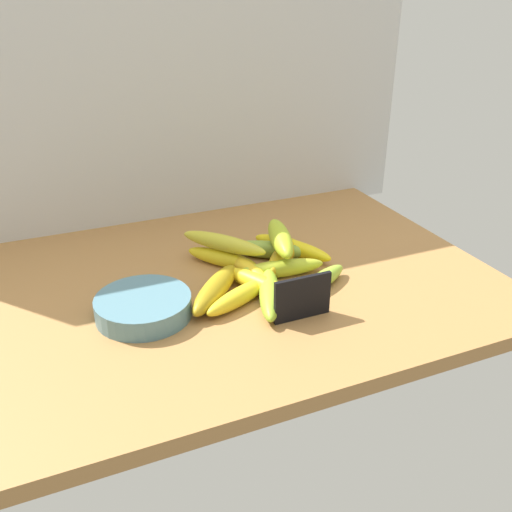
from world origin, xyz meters
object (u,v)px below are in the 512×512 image
Objects in this scene: chalkboard_sign at (302,299)px; banana_10 at (292,248)px; banana_12 at (280,238)px; fruit_bowl at (143,307)px; banana_2 at (262,285)px; banana_3 at (268,250)px; banana_8 at (215,289)px; banana_6 at (270,294)px; banana_5 at (238,297)px; banana_7 at (283,256)px; banana_0 at (280,269)px; banana_11 at (224,243)px; banana_1 at (321,280)px; banana_4 at (250,271)px; banana_9 at (222,258)px.

banana_10 is at bearing 67.45° from chalkboard_sign.
chalkboard_sign is 21.31cm from banana_12.
banana_2 is (23.04, -1.35, -0.04)cm from fruit_bowl.
banana_8 is (-16.49, -12.25, 0.21)cm from banana_3.
banana_6 reaches higher than banana_2.
banana_5 is 1.03× the size of banana_7.
banana_7 is at bearing -20.74° from banana_12.
banana_12 reaches higher than banana_10.
fruit_bowl is 0.94× the size of banana_0.
banana_8 reaches higher than fruit_bowl.
banana_11 is at bearing 177.67° from banana_3.
banana_6 is at bearing 114.92° from chalkboard_sign.
banana_8 is at bearing -167.88° from banana_0.
banana_4 is (-11.45, 9.32, -0.01)cm from banana_1.
chalkboard_sign reaches higher than banana_8.
chalkboard_sign is 0.59× the size of banana_0.
banana_9 is at bearing 101.85° from banana_2.
banana_11 is (-2.55, 14.44, 3.33)cm from banana_2.
banana_5 is at bearing 178.04° from banana_1.
banana_9 is (-10.51, 0.43, -0.20)cm from banana_3.
banana_9 is at bearing 80.35° from banana_5.
banana_4 is 0.83× the size of banana_11.
banana_7 reaches higher than banana_9.
banana_12 is (-0.60, 0.23, 4.25)cm from banana_7.
banana_2 is at bearing 88.05° from banana_6.
banana_6 is 10.44cm from banana_8.
banana_9 is 0.85× the size of banana_10.
banana_9 is at bearing 103.75° from chalkboard_sign.
banana_3 is 0.93× the size of banana_8.
chalkboard_sign is 25.74cm from banana_11.
banana_2 is 6.85cm from banana_4.
banana_6 is at bearing -17.61° from banana_5.
banana_8 reaches higher than banana_0.
fruit_bowl is 1.06× the size of banana_4.
banana_6 is at bearing -128.10° from banana_10.
banana_0 is 0.95× the size of banana_10.
banana_7 is at bearing -70.23° from banana_3.
banana_4 is 10.58cm from banana_8.
banana_0 is 1.09× the size of banana_5.
banana_6 is (22.91, -5.03, 0.03)cm from fruit_bowl.
banana_0 is 1.23× the size of banana_1.
fruit_bowl is (-26.14, 11.98, -1.93)cm from chalkboard_sign.
banana_0 reaches higher than banana_1.
banana_4 is at bearing -69.68° from banana_11.
banana_9 reaches higher than banana_1.
banana_9 is at bearing 33.25° from fruit_bowl.
banana_5 and banana_9 have the same top height.
banana_6 is (-11.84, -1.20, 0.28)cm from banana_1.
banana_2 is at bearing -141.21° from banana_0.
banana_10 is (9.78, 23.55, -1.98)cm from chalkboard_sign.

